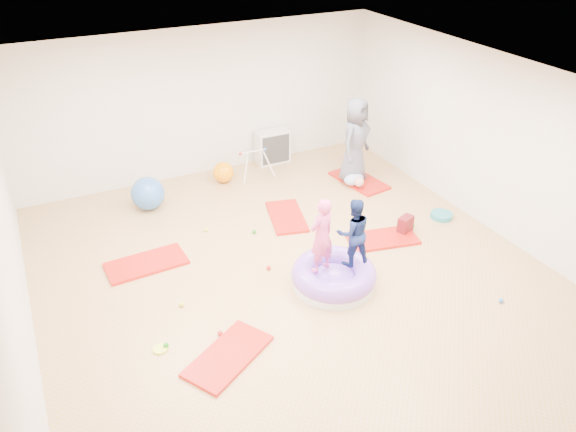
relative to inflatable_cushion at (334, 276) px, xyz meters
name	(u,v)px	position (x,y,z in m)	size (l,w,h in m)	color
room	(298,194)	(-0.40, 0.34, 1.25)	(7.01, 8.01, 2.81)	tan
gym_mat_front_left	(228,356)	(-1.86, -0.68, -0.12)	(1.12, 0.56, 0.05)	red
gym_mat_mid_left	(146,263)	(-2.26, 1.66, -0.12)	(1.17, 0.59, 0.05)	red
gym_mat_center_back	(287,217)	(0.23, 1.98, -0.12)	(1.10, 0.55, 0.05)	red
gym_mat_right	(383,239)	(1.30, 0.67, -0.12)	(1.10, 0.55, 0.05)	red
gym_mat_rear_right	(359,180)	(2.08, 2.59, -0.12)	(1.18, 0.59, 0.05)	red
inflatable_cushion	(334,276)	(0.00, 0.00, 0.00)	(1.20, 1.20, 0.38)	silver
child_pink	(322,233)	(-0.19, 0.05, 0.75)	(0.40, 0.26, 1.10)	#E24B8D
child_navy	(353,229)	(0.27, -0.01, 0.70)	(0.49, 0.38, 1.01)	#132050
adult_caregiver	(355,140)	(1.96, 2.65, 0.71)	(0.79, 0.51, 1.61)	#515461
infant	(355,180)	(1.86, 2.41, 0.02)	(0.39, 0.40, 0.23)	#A3B8EA
ball_pit_balls	(285,271)	(-0.50, 0.54, -0.11)	(4.50, 3.59, 0.07)	#1D7D15
exercise_ball_blue	(148,194)	(-1.79, 3.34, 0.14)	(0.58, 0.58, 0.58)	#3264B5
exercise_ball_orange	(223,172)	(-0.25, 3.73, 0.05)	(0.40, 0.40, 0.40)	#FF8D03
infant_play_gym	(253,159)	(0.36, 3.73, 0.20)	(0.69, 0.65, 0.52)	silver
cube_shelf	(273,147)	(0.97, 4.13, 0.19)	(0.68, 0.34, 0.68)	silver
balance_disc	(441,215)	(2.61, 0.82, -0.11)	(0.37, 0.37, 0.08)	teal
backpack	(405,225)	(1.74, 0.69, 0.00)	(0.26, 0.16, 0.30)	red
yellow_toy	(160,349)	(-2.55, -0.20, -0.13)	(0.18, 0.18, 0.03)	yellow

